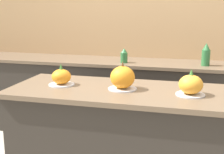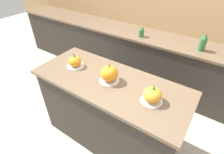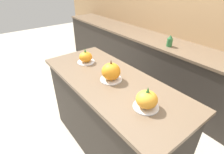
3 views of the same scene
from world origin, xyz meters
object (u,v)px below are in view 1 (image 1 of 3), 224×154
at_px(pumpkin_cake_left, 61,77).
at_px(bottle_tall, 206,55).
at_px(pumpkin_cake_right, 191,85).
at_px(bottle_short, 124,56).
at_px(pumpkin_cake_center, 123,78).

height_order(pumpkin_cake_left, bottle_tall, bottle_tall).
xyz_separation_m(pumpkin_cake_left, pumpkin_cake_right, (0.95, -0.04, 0.01)).
xyz_separation_m(pumpkin_cake_right, bottle_short, (-0.74, 1.28, -0.02)).
xyz_separation_m(pumpkin_cake_left, pumpkin_cake_center, (0.48, -0.01, 0.02)).
distance_m(pumpkin_cake_left, pumpkin_cake_right, 0.95).
height_order(pumpkin_cake_left, bottle_short, pumpkin_cake_left).
bearing_deg(pumpkin_cake_center, bottle_tall, 64.79).
xyz_separation_m(pumpkin_cake_center, pumpkin_cake_right, (0.47, -0.03, -0.02)).
height_order(pumpkin_cake_right, bottle_tall, bottle_tall).
xyz_separation_m(pumpkin_cake_center, bottle_tall, (0.61, 1.29, -0.00)).
distance_m(pumpkin_cake_right, bottle_short, 1.48).
distance_m(pumpkin_cake_center, bottle_short, 1.28).
bearing_deg(pumpkin_cake_center, pumpkin_cake_right, -3.57).
relative_size(bottle_tall, bottle_short, 1.48).
xyz_separation_m(pumpkin_cake_left, bottle_short, (0.21, 1.24, -0.01)).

